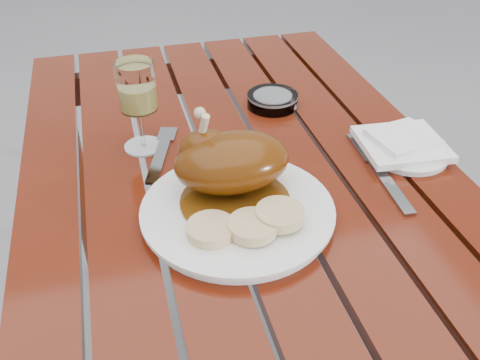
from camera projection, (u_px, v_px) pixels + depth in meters
name	position (u px, v px, depth m)	size (l,w,h in m)	color
table	(235.00, 290.00, 1.26)	(0.80, 1.20, 0.75)	maroon
dinner_plate	(238.00, 212.00, 0.88)	(0.32, 0.32, 0.02)	white
roast_duck	(228.00, 162.00, 0.89)	(0.20, 0.20, 0.14)	#562E09
bread_dumplings	(248.00, 223.00, 0.82)	(0.19, 0.09, 0.03)	beige
wine_glass	(139.00, 107.00, 1.01)	(0.08, 0.08, 0.18)	#CABB5B
side_plate	(408.00, 152.00, 1.04)	(0.16, 0.16, 0.01)	white
napkin	(402.00, 144.00, 1.04)	(0.16, 0.15, 0.01)	white
ashtray	(273.00, 100.00, 1.20)	(0.11, 0.11, 0.03)	#B2B7BC
fork	(160.00, 156.00, 1.03)	(0.02, 0.18, 0.01)	gray
knife	(383.00, 176.00, 0.98)	(0.02, 0.23, 0.01)	gray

